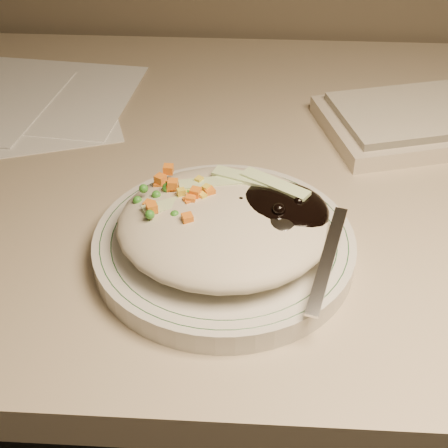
{
  "coord_description": "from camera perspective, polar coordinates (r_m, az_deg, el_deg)",
  "views": [
    {
      "loc": [
        -0.03,
        0.77,
        1.13
      ],
      "look_at": [
        -0.05,
        1.21,
        0.78
      ],
      "focal_mm": 50.0,
      "sensor_mm": 36.0,
      "label": 1
    }
  ],
  "objects": [
    {
      "name": "meal",
      "position": [
        0.56,
        0.44,
        0.38
      ],
      "size": [
        0.21,
        0.19,
        0.05
      ],
      "color": "#BEB49A",
      "rests_on": "plate"
    },
    {
      "name": "plate_rim",
      "position": [
        0.57,
        -0.0,
        -1.25
      ],
      "size": [
        0.23,
        0.23,
        0.0
      ],
      "color": "#144723",
      "rests_on": "plate"
    },
    {
      "name": "plate",
      "position": [
        0.58,
        -0.0,
        -2.0
      ],
      "size": [
        0.24,
        0.24,
        0.02
      ],
      "primitive_type": "cylinder",
      "color": "silver",
      "rests_on": "desk"
    },
    {
      "name": "desk",
      "position": [
        0.85,
        4.32,
        -5.48
      ],
      "size": [
        1.4,
        0.7,
        0.74
      ],
      "color": "tan",
      "rests_on": "ground"
    }
  ]
}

